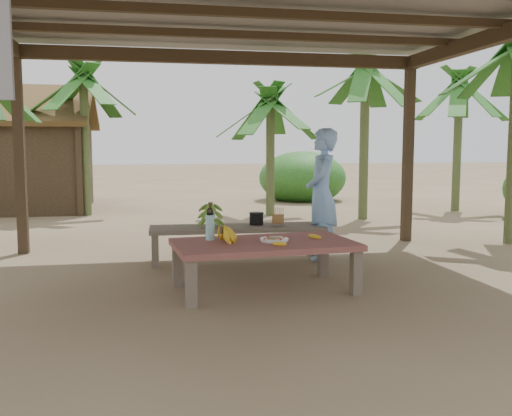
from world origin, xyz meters
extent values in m
plane|color=brown|center=(0.00, 0.00, 0.00)|extent=(80.00, 80.00, 0.00)
cube|color=black|center=(-2.80, 2.30, 1.35)|extent=(0.13, 0.13, 2.70)
cube|color=black|center=(2.80, 2.30, 1.35)|extent=(0.13, 0.13, 2.70)
cube|color=black|center=(0.00, 2.30, 2.70)|extent=(5.80, 0.14, 0.18)
cube|color=black|center=(2.80, 0.00, 2.70)|extent=(0.14, 4.80, 0.18)
cube|color=slate|center=(0.00, 0.00, 2.92)|extent=(6.60, 5.60, 0.06)
cube|color=brown|center=(-0.76, -0.77, 0.22)|extent=(0.11, 0.11, 0.44)
cube|color=brown|center=(0.87, -0.62, 0.22)|extent=(0.11, 0.11, 0.44)
cube|color=brown|center=(-0.83, 0.07, 0.22)|extent=(0.11, 0.11, 0.44)
cube|color=brown|center=(0.80, 0.22, 0.22)|extent=(0.11, 0.11, 0.44)
cube|color=maroon|center=(0.02, -0.28, 0.47)|extent=(1.88, 1.16, 0.06)
cube|color=brown|center=(-1.05, 1.02, 0.20)|extent=(0.08, 0.08, 0.40)
cube|color=brown|center=(1.01, 0.96, 0.20)|extent=(0.08, 0.08, 0.40)
cube|color=brown|center=(-1.04, 1.48, 0.20)|extent=(0.08, 0.08, 0.40)
cube|color=brown|center=(1.02, 1.42, 0.20)|extent=(0.08, 0.08, 0.40)
cube|color=brown|center=(-0.02, 1.22, 0.42)|extent=(2.22, 0.66, 0.05)
cylinder|color=white|center=(0.12, -0.29, 0.51)|extent=(0.27, 0.27, 0.01)
cylinder|color=white|center=(0.12, -0.29, 0.52)|extent=(0.29, 0.29, 0.02)
cube|color=brown|center=(0.12, -0.29, 0.53)|extent=(0.16, 0.12, 0.02)
ellipsoid|color=yellow|center=(0.11, -0.55, 0.52)|extent=(0.17, 0.12, 0.04)
ellipsoid|color=yellow|center=(0.58, -0.19, 0.52)|extent=(0.15, 0.11, 0.04)
cylinder|color=#3EB7C1|center=(-0.50, -0.06, 0.63)|extent=(0.09, 0.09, 0.26)
cylinder|color=black|center=(-0.50, -0.06, 0.77)|extent=(0.06, 0.06, 0.03)
torus|color=black|center=(-0.50, -0.06, 0.80)|extent=(0.06, 0.01, 0.06)
cylinder|color=black|center=(0.25, 1.31, 0.53)|extent=(0.18, 0.18, 0.15)
imported|color=#7CAAEA|center=(1.08, 1.19, 0.84)|extent=(0.59, 0.72, 1.69)
cube|color=brown|center=(-4.50, 8.85, 2.35)|extent=(4.40, 1.73, 1.00)
cylinder|color=#596638|center=(3.11, 4.89, 1.51)|extent=(0.18, 0.18, 3.01)
cylinder|color=#596638|center=(1.43, 5.87, 1.22)|extent=(0.18, 0.18, 2.44)
cylinder|color=#596638|center=(-2.37, 6.60, 1.47)|extent=(0.18, 0.18, 2.94)
cylinder|color=#596638|center=(5.71, 5.88, 1.43)|extent=(0.18, 0.18, 2.87)
camera|label=1|loc=(-1.14, -5.84, 1.46)|focal=40.00mm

